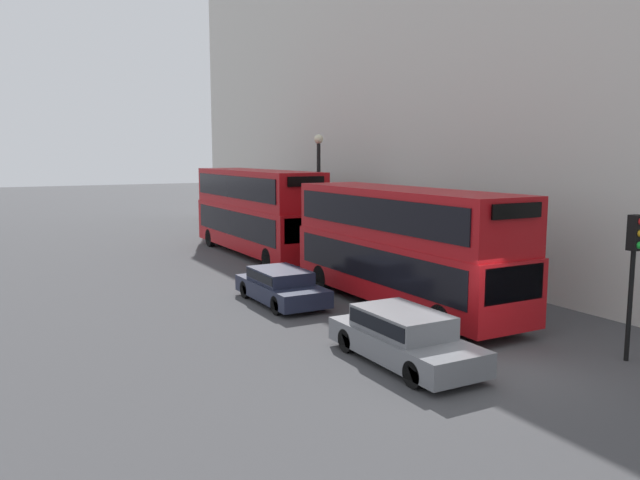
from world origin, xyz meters
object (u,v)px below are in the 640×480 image
car_hatchback (281,285)px  traffic_light (634,257)px  bus_second_in_queue (256,209)px  car_dark_sedan (404,335)px  bus_leading (402,242)px  pedestrian (291,236)px

car_hatchback → traffic_light: bearing=-62.7°
bus_second_in_queue → car_dark_sedan: bus_second_in_queue is taller
bus_leading → bus_second_in_queue: size_ratio=0.91×
bus_leading → car_dark_sedan: 6.08m
bus_leading → pedestrian: 13.74m
bus_second_in_queue → car_hatchback: bearing=-108.3°
bus_leading → pedestrian: bearing=80.2°
car_dark_sedan → traffic_light: traffic_light is taller
bus_leading → car_dark_sedan: bus_leading is taller
bus_leading → traffic_light: 7.64m
bus_leading → bus_second_in_queue: bus_second_in_queue is taller
car_hatchback → bus_leading: bearing=-36.4°
bus_leading → bus_second_in_queue: (-0.00, 12.76, 0.17)m
bus_second_in_queue → traffic_light: bearing=-85.1°
car_hatchback → car_dark_sedan: bearing=-90.0°
bus_leading → car_dark_sedan: size_ratio=2.26×
bus_leading → bus_second_in_queue: bearing=90.0°
pedestrian → car_dark_sedan: bearing=-107.4°
traffic_light → pedestrian: (0.60, 20.89, -1.94)m
car_dark_sedan → traffic_light: bearing=-27.2°
car_dark_sedan → traffic_light: (5.13, -2.64, 2.00)m
car_dark_sedan → bus_leading: bearing=54.7°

